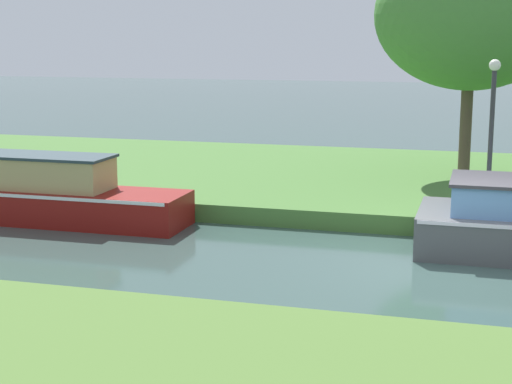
# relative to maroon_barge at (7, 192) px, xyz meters

# --- Properties ---
(ground_plane) EXTENTS (120.00, 120.00, 0.00)m
(ground_plane) POSITION_rel_maroon_barge_xyz_m (9.68, -1.20, -0.60)
(ground_plane) COLOR #364F4A
(riverbank_far) EXTENTS (72.00, 10.00, 0.40)m
(riverbank_far) POSITION_rel_maroon_barge_xyz_m (9.68, 5.80, -0.40)
(riverbank_far) COLOR #467233
(riverbank_far) RESTS_ON ground_plane
(maroon_barge) EXTENTS (8.19, 1.53, 1.47)m
(maroon_barge) POSITION_rel_maroon_barge_xyz_m (0.00, 0.00, 0.00)
(maroon_barge) COLOR maroon
(maroon_barge) RESTS_ON ground_plane
(willow_tree_left) EXTENTS (4.90, 3.71, 6.07)m
(willow_tree_left) POSITION_rel_maroon_barge_xyz_m (9.59, 6.27, 3.92)
(willow_tree_left) COLOR brown
(willow_tree_left) RESTS_ON riverbank_far
(lamp_post) EXTENTS (0.24, 0.24, 3.12)m
(lamp_post) POSITION_rel_maroon_barge_xyz_m (10.20, 2.03, 1.74)
(lamp_post) COLOR #333338
(lamp_post) RESTS_ON riverbank_far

